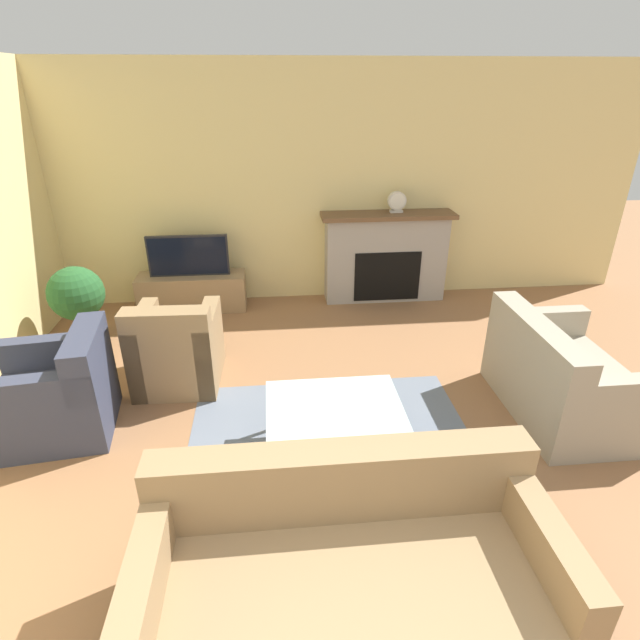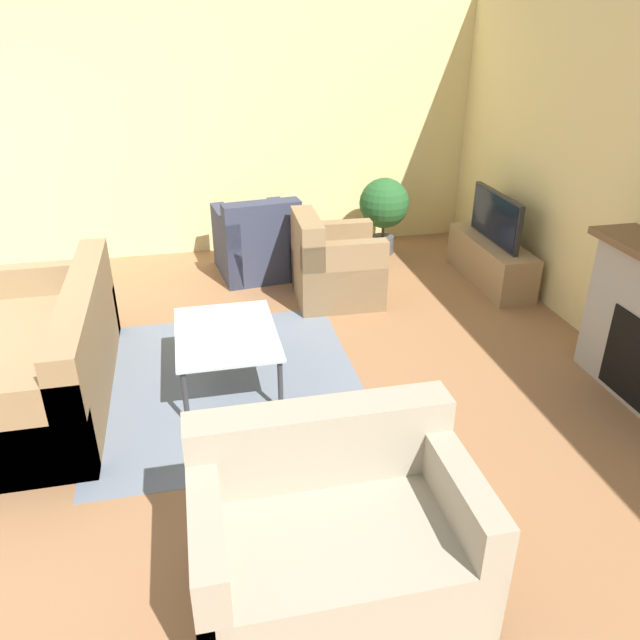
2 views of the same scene
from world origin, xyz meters
name	(u,v)px [view 1 (image 1 of 2)]	position (x,y,z in m)	size (l,w,h in m)	color
wall_back	(290,187)	(0.00, 5.22, 1.35)	(8.36, 0.06, 2.70)	beige
area_rug	(334,453)	(0.15, 2.21, 0.00)	(2.15, 1.91, 0.00)	slate
fireplace	(385,255)	(1.12, 5.03, 0.56)	(1.57, 0.38, 1.08)	#9E9993
tv_stand	(193,292)	(-1.20, 4.92, 0.21)	(1.24, 0.38, 0.43)	#997A56
tv	(188,256)	(-1.20, 4.92, 0.66)	(0.91, 0.06, 0.47)	#232328
couch_sectional	(349,576)	(0.06, 0.99, 0.29)	(1.96, 0.90, 0.82)	#8C704C
couch_loveseat	(561,380)	(2.03, 2.55, 0.29)	(0.85, 1.26, 0.82)	#9E937F
armchair_by_window	(59,397)	(-1.90, 2.69, 0.30)	(0.88, 0.83, 0.82)	#33384C
armchair_accent	(177,352)	(-1.11, 3.31, 0.30)	(0.73, 0.78, 0.82)	#8C704C
coffee_table	(334,409)	(0.15, 2.22, 0.38)	(0.95, 0.71, 0.42)	#333338
potted_plant	(77,297)	(-2.18, 4.12, 0.54)	(0.54, 0.54, 0.84)	#47474C
mantel_clock	(397,202)	(1.22, 5.03, 1.20)	(0.21, 0.07, 0.24)	beige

